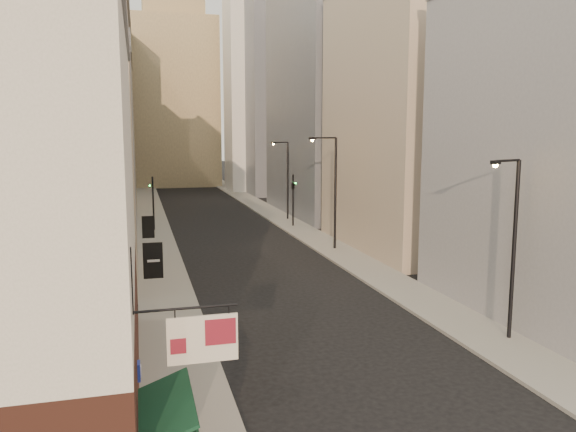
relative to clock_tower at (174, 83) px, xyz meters
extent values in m
cube|color=gray|center=(-5.50, -37.00, -17.56)|extent=(3.00, 140.00, 0.15)
cube|color=gray|center=(7.50, -37.00, -17.56)|extent=(3.00, 140.00, 0.15)
cube|color=brown|center=(-10.00, -83.00, -15.63)|extent=(6.00, 16.00, 4.00)
cube|color=beige|center=(-10.00, -83.00, -9.63)|extent=(6.00, 16.00, 8.00)
cube|color=gray|center=(-7.20, -83.00, -5.53)|extent=(0.60, 16.00, 0.40)
cylinder|color=black|center=(-5.90, -89.00, -12.73)|extent=(2.40, 0.06, 0.06)
cube|color=beige|center=(-5.50, -89.00, -13.48)|extent=(1.60, 0.06, 1.10)
cube|color=maroon|center=(-5.10, -89.00, -13.33)|extent=(0.70, 0.10, 0.60)
cube|color=maroon|center=(-6.05, -89.00, -13.58)|extent=(0.35, 0.10, 0.35)
cube|color=black|center=(-6.35, -88.80, -15.08)|extent=(1.25, 3.00, 0.52)
cube|color=black|center=(-5.75, -88.80, -15.58)|extent=(0.06, 3.00, 0.80)
cube|color=#2037C1|center=(-6.95, -85.80, -15.43)|extent=(0.08, 0.40, 0.50)
cube|color=black|center=(-6.30, -78.00, -14.03)|extent=(0.80, 0.08, 1.50)
cube|color=black|center=(-6.30, -68.00, -14.23)|extent=(0.70, 0.08, 1.30)
cube|color=tan|center=(-11.00, -66.00, -9.63)|extent=(8.00, 12.00, 16.00)
cube|color=gray|center=(-11.00, -50.00, -7.63)|extent=(8.00, 16.00, 20.00)
cube|color=#917E5B|center=(-11.00, -32.00, -9.13)|extent=(8.00, 18.00, 17.00)
cube|color=gray|center=(-11.00, -12.00, -5.63)|extent=(8.00, 20.00, 24.00)
cube|color=tan|center=(13.00, -62.00, -7.63)|extent=(8.00, 16.00, 20.00)
cube|color=gray|center=(13.00, -42.00, -4.63)|extent=(8.00, 20.00, 26.00)
cube|color=gray|center=(19.00, -14.00, 7.37)|extent=(20.00, 22.00, 50.00)
cube|color=#917E5B|center=(0.00, 0.00, -3.63)|extent=(14.00, 14.00, 28.00)
cube|color=#917E5B|center=(0.00, 0.00, 13.37)|extent=(10.00, 10.00, 6.00)
cube|color=silver|center=(11.00, -14.00, -0.63)|extent=(8.00, 8.00, 34.00)
cylinder|color=black|center=(8.29, -81.48, -13.78)|extent=(0.17, 0.17, 7.70)
cylinder|color=black|center=(7.50, -81.81, -9.93)|extent=(1.62, 0.76, 0.10)
cube|color=black|center=(6.71, -82.14, -9.98)|extent=(0.51, 0.36, 0.15)
sphere|color=#FFB03F|center=(6.71, -82.14, -10.09)|extent=(0.21, 0.21, 0.21)
cylinder|color=black|center=(7.58, -61.51, -13.38)|extent=(0.19, 0.19, 8.50)
cylinder|color=black|center=(6.63, -61.58, -9.13)|extent=(1.89, 0.25, 0.11)
cube|color=black|center=(5.69, -61.65, -9.18)|extent=(0.53, 0.25, 0.17)
sphere|color=#FFB03F|center=(5.69, -61.65, -9.30)|extent=(0.23, 0.23, 0.23)
cylinder|color=black|center=(8.04, -45.90, -13.64)|extent=(0.18, 0.18, 7.98)
cylinder|color=black|center=(7.22, -46.24, -9.65)|extent=(1.68, 0.77, 0.11)
cube|color=black|center=(6.40, -46.57, -9.70)|extent=(0.53, 0.37, 0.16)
sphere|color=#FFB03F|center=(6.40, -46.57, -9.81)|extent=(0.21, 0.21, 0.21)
cylinder|color=black|center=(-5.50, -49.39, -15.13)|extent=(0.16, 0.16, 5.00)
imported|color=black|center=(-5.50, -49.39, -13.43)|extent=(0.44, 0.44, 1.03)
sphere|color=#19E533|center=(-5.75, -49.39, -13.43)|extent=(0.16, 0.16, 0.16)
cylinder|color=black|center=(7.38, -50.31, -15.13)|extent=(0.16, 0.16, 5.00)
imported|color=black|center=(7.38, -50.31, -13.43)|extent=(0.68, 0.68, 1.25)
sphere|color=#19E533|center=(7.63, -50.31, -13.43)|extent=(0.16, 0.16, 0.16)
camera|label=1|loc=(-6.78, -101.20, -8.92)|focal=35.00mm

